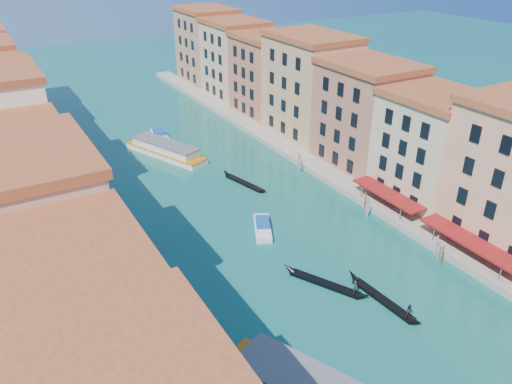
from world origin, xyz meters
TOP-DOWN VIEW (x-y plane):
  - left_bank_palazzos at (-26.00, 64.68)m, footprint 12.80×128.40m
  - right_bank_palazzos at (30.00, 65.00)m, footprint 12.80×128.40m
  - quay at (22.00, 65.00)m, footprint 4.00×140.00m
  - restaurant_awnings at (22.19, 23.00)m, footprint 3.20×44.55m
  - mooring_poles_right at (19.10, 28.80)m, footprint 1.44×54.24m
  - vaporetto_far at (0.80, 76.32)m, footprint 10.72×18.48m
  - gondola_fore at (3.16, 29.08)m, footprint 6.38×10.93m
  - gondola_right at (7.17, 23.06)m, footprint 1.73×11.72m
  - gondola_far at (7.85, 58.21)m, footprint 3.60×11.10m
  - motorboat_mid at (3.06, 43.71)m, footprint 5.07×7.25m
  - motorboat_far at (3.08, 85.73)m, footprint 3.13×7.92m

SIDE VIEW (x-z plane):
  - gondola_far at x=7.85m, z-range -0.47..1.12m
  - gondola_fore at x=3.16m, z-range -0.79..1.59m
  - gondola_right at x=7.17m, z-range -0.72..1.61m
  - quay at x=22.00m, z-range 0.00..1.00m
  - motorboat_mid at x=3.06m, z-range -0.16..1.29m
  - motorboat_far at x=3.08m, z-range -0.18..1.42m
  - vaporetto_far at x=0.80m, z-range -0.14..2.58m
  - mooring_poles_right at x=19.10m, z-range -0.30..2.90m
  - restaurant_awnings at x=22.19m, z-range 1.43..4.55m
  - left_bank_palazzos at x=-26.00m, z-range -0.79..20.21m
  - right_bank_palazzos at x=30.00m, z-range -0.75..20.25m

